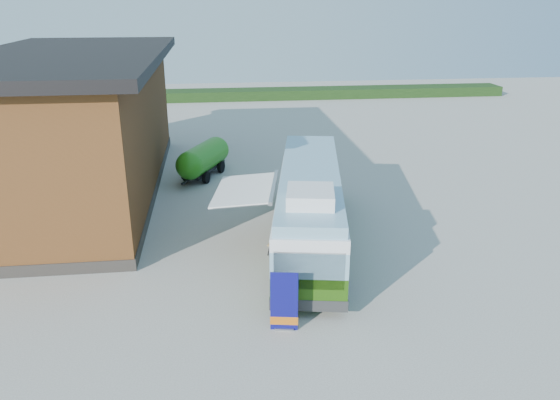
{
  "coord_description": "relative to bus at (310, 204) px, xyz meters",
  "views": [
    {
      "loc": [
        -3.17,
        -19.65,
        10.08
      ],
      "look_at": [
        -0.35,
        3.5,
        1.4
      ],
      "focal_mm": 35.0,
      "sensor_mm": 36.0,
      "label": 1
    }
  ],
  "objects": [
    {
      "name": "banner",
      "position": [
        -1.94,
        -6.49,
        -0.97
      ],
      "size": [
        0.89,
        0.28,
        2.07
      ],
      "rotation": [
        0.0,
        0.0,
        -0.17
      ],
      "color": "#0D0C60",
      "rests_on": "ground"
    },
    {
      "name": "hedge",
      "position": [
        7.28,
        36.22,
        -1.31
      ],
      "size": [
        40.0,
        3.0,
        1.0
      ],
      "primitive_type": "cube",
      "color": "#264419",
      "rests_on": "ground"
    },
    {
      "name": "picnic_table",
      "position": [
        -1.01,
        -0.87,
        -1.18
      ],
      "size": [
        1.89,
        1.81,
        0.84
      ],
      "rotation": [
        0.0,
        0.0,
        -0.43
      ],
      "color": "tan",
      "rests_on": "ground"
    },
    {
      "name": "barn",
      "position": [
        -11.22,
        8.22,
        1.78
      ],
      "size": [
        9.6,
        21.2,
        7.5
      ],
      "color": "brown",
      "rests_on": "ground"
    },
    {
      "name": "slurry_tanker",
      "position": [
        -4.62,
        9.99,
        -0.66
      ],
      "size": [
        3.1,
        5.05,
        2.01
      ],
      "rotation": [
        0.0,
        0.0,
        -0.43
      ],
      "color": "#2B8918",
      "rests_on": "ground"
    },
    {
      "name": "bus",
      "position": [
        0.0,
        0.0,
        0.0
      ],
      "size": [
        4.72,
        12.62,
        3.8
      ],
      "rotation": [
        0.0,
        0.0,
        -0.17
      ],
      "color": "#305F0F",
      "rests_on": "ground"
    },
    {
      "name": "ground",
      "position": [
        -0.72,
        -1.78,
        -1.81
      ],
      "size": [
        100.0,
        100.0,
        0.0
      ],
      "primitive_type": "plane",
      "color": "#BCB7AD",
      "rests_on": "ground"
    },
    {
      "name": "awning",
      "position": [
        -2.56,
        -0.08,
        0.96
      ],
      "size": [
        3.15,
        4.39,
        0.51
      ],
      "rotation": [
        0.0,
        0.0,
        -0.17
      ],
      "color": "white",
      "rests_on": "ground"
    },
    {
      "name": "person_b",
      "position": [
        1.42,
        4.35,
        -0.89
      ],
      "size": [
        1.14,
        1.1,
        1.84
      ],
      "primitive_type": "imported",
      "rotation": [
        0.0,
        0.0,
        -2.47
      ],
      "color": "#999999",
      "rests_on": "ground"
    },
    {
      "name": "person_a",
      "position": [
        -1.24,
        0.4,
        -0.92
      ],
      "size": [
        0.77,
        0.75,
        1.78
      ],
      "primitive_type": "imported",
      "rotation": [
        0.0,
        0.0,
        0.73
      ],
      "color": "#999999",
      "rests_on": "ground"
    }
  ]
}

